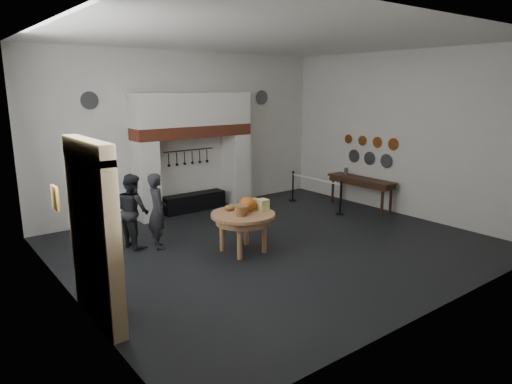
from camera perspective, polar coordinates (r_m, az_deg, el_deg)
floor at (r=10.54m, az=2.47°, el=-6.53°), size 9.00×8.00×0.02m
ceiling at (r=9.99m, az=2.74°, el=18.60°), size 9.00×8.00×0.02m
wall_back at (r=13.31m, az=-8.63°, el=7.37°), size 9.00×0.02×4.50m
wall_front at (r=7.45m, az=22.79°, el=2.16°), size 9.00×0.02×4.50m
wall_left at (r=7.94m, az=-23.16°, el=2.73°), size 0.02×8.00×4.50m
wall_right at (r=13.35m, az=17.67°, el=6.92°), size 0.02×8.00×4.50m
chimney_pier_left at (r=12.53m, az=-13.57°, el=1.36°), size 0.55×0.70×2.15m
chimney_pier_right at (r=13.95m, az=-2.46°, el=2.88°), size 0.55×0.70×2.15m
hearth_brick_band at (r=13.00m, az=-7.88°, el=7.53°), size 3.50×0.72×0.32m
chimney_hood at (r=12.96m, az=-7.97°, el=10.21°), size 3.50×0.70×0.90m
iron_range at (r=13.41m, az=-7.76°, el=-1.25°), size 1.90×0.45×0.50m
utensil_rail at (r=13.30m, az=-8.39°, el=5.20°), size 1.60×0.02×0.02m
door_recess at (r=7.25m, az=-20.19°, el=-6.10°), size 0.04×1.10×2.50m
door_jamb_near at (r=6.62m, az=-17.63°, el=-7.23°), size 0.22×0.30×2.60m
door_jamb_far at (r=7.90m, az=-21.15°, el=-4.24°), size 0.22×0.30×2.60m
door_lintel at (r=6.96m, az=-20.39°, el=5.00°), size 0.22×1.70×0.30m
wall_plaque at (r=8.84m, az=-23.80°, el=-0.68°), size 0.05×0.34×0.44m
work_table at (r=9.82m, az=-1.64°, el=-2.85°), size 1.68×1.68×0.07m
pumpkin at (r=9.97m, az=-1.05°, el=-1.49°), size 0.36×0.36×0.31m
cheese_block_big at (r=10.03m, az=0.84°, el=-1.59°), size 0.22×0.22×0.24m
cheese_block_small at (r=10.26m, az=-0.29°, el=-1.38°), size 0.18×0.18×0.20m
wicker_basket at (r=9.58m, az=-1.84°, el=-2.36°), size 0.39×0.39×0.22m
bread_loaf at (r=10.02m, az=-3.28°, el=-1.96°), size 0.31×0.18×0.13m
visitor_near at (r=10.31m, az=-12.23°, el=-2.33°), size 0.54×0.70×1.70m
visitor_far at (r=10.52m, az=-15.13°, el=-2.27°), size 0.73×0.89×1.67m
side_table at (r=13.82m, az=13.02°, el=1.59°), size 0.55×2.20×0.06m
pewter_jug at (r=14.17m, az=11.19°, el=2.54°), size 0.12×0.12×0.22m
copper_pan_a at (r=13.47m, az=16.79°, el=5.74°), size 0.03×0.34×0.34m
copper_pan_b at (r=13.79m, az=14.94°, el=6.01°), size 0.03×0.32×0.32m
copper_pan_c at (r=14.13m, az=13.17°, el=6.27°), size 0.03×0.30×0.30m
copper_pan_d at (r=14.48m, az=11.49°, el=6.51°), size 0.03×0.28×0.28m
pewter_plate_left at (r=13.65m, az=15.98°, el=3.76°), size 0.03×0.40×0.40m
pewter_plate_mid at (r=14.01m, az=14.01°, el=4.10°), size 0.03×0.40×0.40m
pewter_plate_right at (r=14.39m, az=12.15°, el=4.42°), size 0.03×0.40×0.40m
pewter_plate_back_left at (r=12.15m, az=-20.09°, el=10.71°), size 0.44×0.03×0.44m
pewter_plate_back_right at (r=14.72m, az=0.74°, el=11.74°), size 0.44×0.03×0.44m
barrier_post_near at (r=13.04m, az=10.53°, el=-0.85°), size 0.05×0.05×0.90m
barrier_post_far at (r=14.42m, az=4.64°, el=0.65°), size 0.05×0.05×0.90m
barrier_rope at (r=13.63m, az=7.48°, el=1.58°), size 0.04×2.00×0.04m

